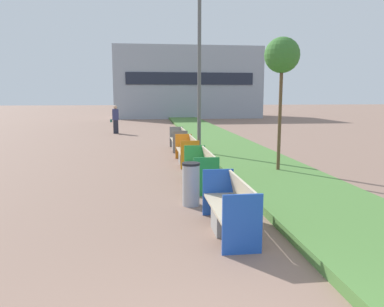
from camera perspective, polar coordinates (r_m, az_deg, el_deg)
planter_grass_strip at (r=15.04m, az=7.32°, el=-0.01°), size 2.80×120.00×0.18m
building_backdrop at (r=42.11m, az=-0.94°, el=10.61°), size 15.22×8.29×7.33m
bench_blue_frame at (r=6.71m, az=5.86°, el=-8.83°), size 0.65×1.96×0.94m
bench_green_frame at (r=10.02m, az=1.43°, el=-2.79°), size 0.65×2.20×0.94m
bench_orange_frame at (r=13.24m, az=-0.68°, el=0.07°), size 0.65×2.16×0.94m
bench_grey_frame at (r=16.59m, az=-2.00°, el=1.84°), size 0.65×2.01×0.94m
litter_bin at (r=8.19m, az=-0.16°, el=-4.68°), size 0.39×0.39×0.95m
street_lamp_post at (r=14.73m, az=1.13°, el=18.04°), size 0.24×0.44×8.71m
sapling_tree_near at (r=11.42m, az=13.55°, el=14.10°), size 1.02×1.02×4.05m
pedestrian_walking at (r=24.08m, az=-11.58°, el=5.15°), size 0.53×0.24×1.77m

